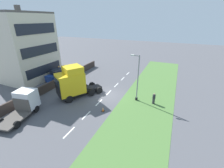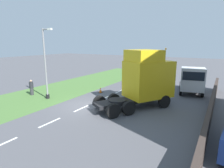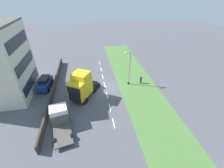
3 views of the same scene
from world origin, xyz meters
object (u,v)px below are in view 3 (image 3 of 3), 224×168
at_px(lorry_cab, 81,86).
at_px(traffic_cone_lead, 117,99).
at_px(parked_car, 45,83).
at_px(pedestrian, 141,80).
at_px(flatbed_truck, 60,117).
at_px(lamp_post, 129,71).

height_order(lorry_cab, traffic_cone_lead, lorry_cab).
bearing_deg(lorry_cab, parked_car, -0.97).
bearing_deg(pedestrian, flatbed_truck, 30.98).
height_order(lamp_post, traffic_cone_lead, lamp_post).
distance_m(lorry_cab, pedestrian, 11.39).
distance_m(parked_car, lamp_post, 15.30).
bearing_deg(parked_car, lamp_post, -179.12).
bearing_deg(traffic_cone_lead, pedestrian, -141.50).
xyz_separation_m(pedestrian, traffic_cone_lead, (5.41, 4.30, -0.47)).
distance_m(lorry_cab, parked_car, 7.93).
relative_size(parked_car, traffic_cone_lead, 7.57).
distance_m(lamp_post, traffic_cone_lead, 5.88).
height_order(lorry_cab, flatbed_truck, lorry_cab).
xyz_separation_m(flatbed_truck, parked_car, (3.80, -9.70, -0.45)).
bearing_deg(parked_car, lorry_cab, 153.78).
bearing_deg(lorry_cab, flatbed_truck, 94.38).
height_order(parked_car, lamp_post, lamp_post).
bearing_deg(lorry_cab, traffic_cone_lead, -164.18).
height_order(lamp_post, pedestrian, lamp_post).
relative_size(lorry_cab, parked_car, 1.51).
distance_m(pedestrian, traffic_cone_lead, 6.93).
relative_size(lorry_cab, pedestrian, 4.25).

